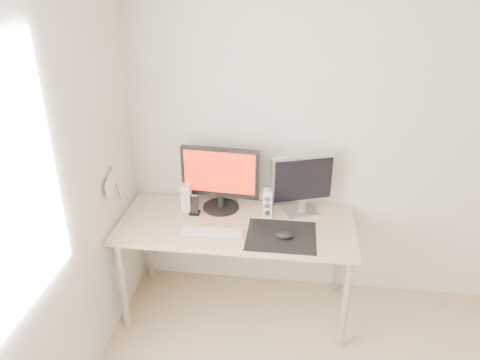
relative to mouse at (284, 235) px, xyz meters
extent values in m
plane|color=silver|center=(0.60, 0.53, 0.50)|extent=(3.50, 0.00, 3.50)
cube|color=black|center=(-0.02, 0.03, -0.02)|extent=(0.45, 0.40, 0.00)
ellipsoid|color=black|center=(0.00, 0.00, 0.00)|extent=(0.12, 0.07, 0.04)
cube|color=#D1B587|center=(-0.33, 0.16, -0.04)|extent=(1.60, 0.70, 0.03)
cylinder|color=silver|center=(-1.07, -0.13, -0.40)|extent=(0.05, 0.05, 0.70)
cylinder|color=silver|center=(0.41, -0.13, -0.40)|extent=(0.05, 0.05, 0.70)
cylinder|color=silver|center=(-1.07, 0.45, -0.40)|extent=(0.05, 0.05, 0.70)
cylinder|color=silver|center=(0.41, 0.45, -0.40)|extent=(0.05, 0.05, 0.70)
cylinder|color=black|center=(-0.47, 0.35, -0.02)|extent=(0.28, 0.28, 0.02)
cylinder|color=black|center=(-0.47, 0.35, 0.05)|extent=(0.05, 0.05, 0.12)
cube|color=black|center=(-0.47, 0.34, 0.26)|extent=(0.55, 0.09, 0.36)
cube|color=red|center=(-0.47, 0.32, 0.27)|extent=(0.50, 0.04, 0.30)
cube|color=#B8B8BA|center=(0.10, 0.35, -0.02)|extent=(0.26, 0.23, 0.01)
cube|color=#AEAEB0|center=(0.10, 0.35, 0.04)|extent=(0.06, 0.05, 0.10)
cube|color=#A9A9AB|center=(0.10, 0.35, 0.24)|extent=(0.44, 0.19, 0.34)
cube|color=black|center=(0.11, 0.33, 0.24)|extent=(0.39, 0.14, 0.30)
cube|color=white|center=(-0.70, 0.29, 0.07)|extent=(0.06, 0.07, 0.20)
cylinder|color=silver|center=(-0.70, 0.25, 0.02)|extent=(0.04, 0.01, 0.04)
cylinder|color=#B6B6B8|center=(-0.70, 0.25, 0.07)|extent=(0.04, 0.01, 0.04)
cylinder|color=#BCBCBF|center=(-0.70, 0.25, 0.13)|extent=(0.04, 0.01, 0.04)
cube|color=white|center=(-0.13, 0.28, 0.07)|extent=(0.06, 0.07, 0.20)
cylinder|color=silver|center=(-0.13, 0.24, 0.02)|extent=(0.04, 0.01, 0.04)
cylinder|color=silver|center=(-0.13, 0.24, 0.07)|extent=(0.04, 0.01, 0.04)
cylinder|color=silver|center=(-0.13, 0.24, 0.13)|extent=(0.04, 0.01, 0.04)
cube|color=#ACACAE|center=(-0.48, 0.00, -0.02)|extent=(0.42, 0.13, 0.01)
cube|color=white|center=(-0.48, 0.00, -0.01)|extent=(0.40, 0.11, 0.01)
cube|color=black|center=(-0.64, 0.25, -0.02)|extent=(0.07, 0.06, 0.02)
cube|color=black|center=(-0.64, 0.25, 0.05)|extent=(0.06, 0.03, 0.12)
cylinder|color=#A57F54|center=(-1.12, 0.08, 0.27)|extent=(0.01, 0.10, 0.29)
cube|color=white|center=(-1.12, -0.01, 0.31)|extent=(0.00, 0.19, 0.15)
camera|label=1|loc=(0.04, -2.56, 1.61)|focal=35.00mm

